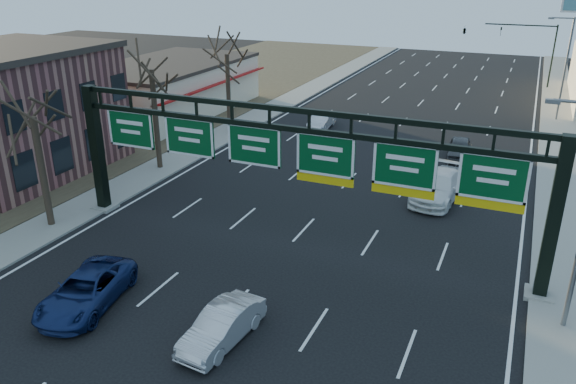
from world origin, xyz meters
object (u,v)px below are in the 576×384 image
at_px(car_silver_sedan, 222,326).
at_px(car_white_wagon, 439,186).
at_px(sign_gantry, 292,160).
at_px(car_blue_suv, 86,290).

bearing_deg(car_silver_sedan, car_white_wagon, 79.06).
distance_m(sign_gantry, car_silver_sedan, 9.01).
height_order(sign_gantry, car_white_wagon, sign_gantry).
bearing_deg(car_white_wagon, car_blue_suv, -116.40).
height_order(car_silver_sedan, car_white_wagon, car_white_wagon).
relative_size(sign_gantry, car_blue_suv, 4.77).
bearing_deg(sign_gantry, car_silver_sedan, -85.81).
height_order(car_blue_suv, car_silver_sedan, car_blue_suv).
height_order(sign_gantry, car_silver_sedan, sign_gantry).
distance_m(car_blue_suv, car_silver_sedan, 6.36).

